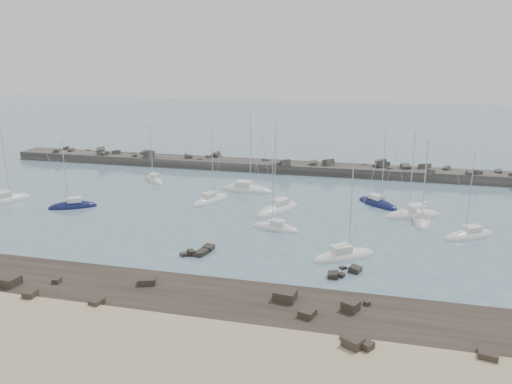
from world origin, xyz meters
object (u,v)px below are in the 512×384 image
Objects in this scene: sailboat_2 at (73,207)px; sailboat_3 at (211,201)px; sailboat_8 at (378,204)px; sailboat_1 at (154,180)px; sailboat_5 at (276,228)px; sailboat_11 at (469,236)px; sailboat_10 at (422,221)px; sailboat_9 at (413,215)px; sailboat_4 at (246,190)px; sailboat_7 at (344,257)px; sailboat_6 at (278,210)px; sailboat_0 at (6,201)px.

sailboat_2 is 0.94× the size of sailboat_3.
sailboat_8 reaches higher than sailboat_3.
sailboat_1 is at bearing 144.83° from sailboat_3.
sailboat_5 is at bearing -3.92° from sailboat_2.
sailboat_1 is at bearing 143.00° from sailboat_5.
sailboat_11 is at bearing -18.44° from sailboat_1.
sailboat_1 is 51.10m from sailboat_10.
sailboat_2 is 54.18m from sailboat_9.
sailboat_2 is 0.94× the size of sailboat_10.
sailboat_4 is 33.21m from sailboat_7.
sailboat_3 reaches higher than sailboat_11.
sailboat_10 is 1.02× the size of sailboat_11.
sailboat_1 is at bearing 74.67° from sailboat_2.
sailboat_2 is 54.99m from sailboat_10.
sailboat_7 is (23.67, -19.00, -0.00)m from sailboat_3.
sailboat_11 is at bearing -46.40° from sailboat_9.
sailboat_10 is at bearing -63.87° from sailboat_9.
sailboat_5 is at bearing -63.61° from sailboat_4.
sailboat_0 is at bearing -172.69° from sailboat_6.
sailboat_10 is (20.43, 8.41, 0.03)m from sailboat_5.
sailboat_3 is 1.02× the size of sailboat_11.
sailboat_1 reaches higher than sailboat_5.
sailboat_6 reaches higher than sailboat_9.
sailboat_2 is (-5.33, -19.43, 0.01)m from sailboat_1.
sailboat_2 is 34.30m from sailboat_5.
sailboat_10 is at bearing 4.89° from sailboat_0.
sailboat_2 reaches higher than sailboat_1.
sailboat_6 reaches higher than sailboat_11.
sailboat_3 is at bearing 141.02° from sailboat_5.
sailboat_8 is (48.21, 13.33, -0.01)m from sailboat_2.
sailboat_1 is 1.05× the size of sailboat_5.
sailboat_0 is 46.08m from sailboat_6.
sailboat_10 is (10.29, 16.47, 0.02)m from sailboat_7.
sailboat_7 is at bearing -38.75° from sailboat_3.
sailboat_3 is at bearing -117.92° from sailboat_4.
sailboat_0 reaches higher than sailboat_5.
sailboat_4 is at bearing 127.52° from sailboat_6.
sailboat_7 is (57.27, -10.69, -0.01)m from sailboat_0.
sailboat_5 is 0.79× the size of sailboat_9.
sailboat_0 is 1.11× the size of sailboat_1.
sailboat_10 is (21.85, -0.09, 0.00)m from sailboat_6.
sailboat_2 is 33.38m from sailboat_6.
sailboat_11 reaches higher than sailboat_2.
sailboat_7 is (10.15, -8.06, 0.01)m from sailboat_5.
sailboat_7 is 1.01× the size of sailboat_8.
sailboat_10 is at bearing 139.25° from sailboat_11.
sailboat_0 is 12.91m from sailboat_2.
sailboat_10 is (6.44, -7.26, 0.02)m from sailboat_8.
sailboat_2 is 0.96× the size of sailboat_11.
sailboat_0 is 1.08× the size of sailboat_2.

